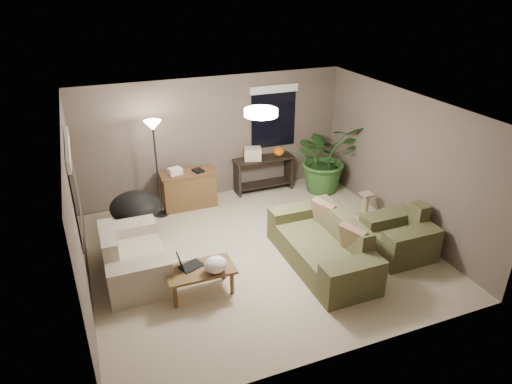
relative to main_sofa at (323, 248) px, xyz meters
name	(u,v)px	position (x,y,z in m)	size (l,w,h in m)	color
room_shell	(261,186)	(-0.82, 0.67, 0.96)	(5.50, 5.50, 5.50)	#C4B592
main_sofa	(323,248)	(0.00, 0.00, 0.00)	(0.95, 2.20, 0.85)	brown
throw_pillows	(339,226)	(0.26, 0.00, 0.36)	(0.38, 1.40, 0.47)	#8C7251
loveseat	(132,259)	(-2.91, 0.80, 0.00)	(0.90, 1.60, 0.85)	beige
armchair	(399,237)	(1.34, -0.19, 0.00)	(0.95, 1.00, 0.85)	#4F4E2F
coffee_table	(200,272)	(-2.04, 0.00, 0.06)	(1.00, 0.55, 0.42)	brown
laptop	(187,264)	(-2.21, 0.10, 0.19)	(0.39, 0.34, 0.24)	black
plastic_bag	(216,265)	(-1.84, -0.15, 0.24)	(0.33, 0.30, 0.23)	white
desk	(189,189)	(-1.51, 2.79, 0.08)	(1.10, 0.50, 0.75)	brown
desk_papers	(180,171)	(-1.67, 2.78, 0.51)	(0.71, 0.31, 0.12)	silver
console_table	(264,171)	(0.18, 2.95, 0.14)	(1.30, 0.40, 0.75)	black
pumpkin	(279,151)	(0.53, 2.95, 0.55)	(0.24, 0.24, 0.20)	orange
cardboard_box	(253,154)	(-0.07, 2.95, 0.59)	(0.35, 0.26, 0.26)	beige
papasan_chair	(136,211)	(-2.65, 2.07, 0.17)	(1.19, 1.19, 0.80)	black
floor_lamp	(154,137)	(-2.12, 2.63, 1.30)	(0.32, 0.32, 1.91)	black
ceiling_fixture	(261,113)	(-0.82, 0.67, 2.15)	(0.50, 0.50, 0.10)	white
houseplant	(325,165)	(1.41, 2.48, 0.29)	(1.36, 1.51, 1.18)	#2D5923
cat_scratching_post	(365,207)	(1.54, 1.10, -0.08)	(0.32, 0.32, 0.50)	tan
window_left	(71,173)	(-3.55, 0.97, 1.49)	(0.05, 1.56, 1.33)	black
window_back	(274,106)	(0.48, 3.15, 1.49)	(1.06, 0.05, 1.33)	black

